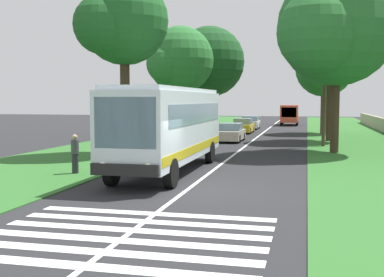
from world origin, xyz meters
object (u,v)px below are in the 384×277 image
trailing_car_0 (231,133)px  pedestrian (75,153)px  trailing_car_2 (251,123)px  roadside_tree_right_2 (333,29)px  roadside_tree_left_1 (122,24)px  roadside_tree_right_0 (329,46)px  roadside_tree_right_1 (323,70)px  utility_pole (324,85)px  trailing_car_1 (243,126)px  coach_bus (170,124)px  roadside_tree_left_2 (208,63)px  trailing_minibus_0 (290,113)px  roadside_tree_left_0 (180,62)px

trailing_car_0 → pedestrian: 18.47m
trailing_car_2 → roadside_tree_right_2: bearing=-162.4°
roadside_tree_left_1 → roadside_tree_right_0: size_ratio=0.99×
roadside_tree_right_1 → utility_pole: bearing=178.8°
trailing_car_1 → pedestrian: bearing=172.3°
coach_bus → trailing_car_2: 33.16m
coach_bus → roadside_tree_right_2: bearing=-37.5°
trailing_car_1 → roadside_tree_left_2: (0.24, 3.51, 6.09)m
roadside_tree_left_1 → trailing_car_0: bearing=-24.7°
coach_bus → pedestrian: bearing=112.6°
trailing_car_2 → trailing_car_0: bearing=-178.8°
roadside_tree_right_0 → roadside_tree_right_2: roadside_tree_right_2 is taller
trailing_car_2 → roadside_tree_left_2: size_ratio=0.42×
trailing_minibus_0 → roadside_tree_right_2: roadside_tree_right_2 is taller
roadside_tree_right_0 → trailing_minibus_0: bearing=8.7°
trailing_car_2 → roadside_tree_right_0: (-14.67, -7.57, 6.64)m
trailing_car_1 → trailing_car_2: 6.92m
coach_bus → roadside_tree_right_2: 13.16m
roadside_tree_left_2 → roadside_tree_right_2: size_ratio=0.93×
roadside_tree_left_0 → roadside_tree_right_0: (-0.50, -11.95, 0.94)m
coach_bus → roadside_tree_right_0: size_ratio=1.07×
roadside_tree_right_2 → utility_pole: size_ratio=1.38×
roadside_tree_right_0 → trailing_car_1: bearing=44.1°
roadside_tree_left_2 → roadside_tree_left_0: bearing=172.9°
roadside_tree_left_0 → roadside_tree_right_0: bearing=-92.4°
roadside_tree_left_0 → utility_pole: (-5.25, -11.52, -2.18)m
roadside_tree_left_2 → pedestrian: size_ratio=6.10×
coach_bus → trailing_car_0: coach_bus is taller
roadside_tree_left_1 → pedestrian: bearing=-174.6°
trailing_minibus_0 → utility_pole: size_ratio=0.75×
roadside_tree_left_0 → roadside_tree_right_2: size_ratio=0.84×
trailing_car_0 → pedestrian: (-18.01, 4.07, 0.24)m
coach_bus → roadside_tree_right_1: roadside_tree_right_1 is taller
utility_pole → pedestrian: utility_pole is taller
coach_bus → roadside_tree_right_2: size_ratio=1.01×
roadside_tree_left_0 → roadside_tree_right_2: bearing=-128.4°
coach_bus → roadside_tree_right_1: 28.31m
trailing_car_0 → trailing_car_1: same height
trailing_minibus_0 → roadside_tree_right_0: (-24.00, -3.68, 5.76)m
utility_pole → pedestrian: bearing=144.6°
coach_bus → trailing_car_0: 16.50m
trailing_minibus_0 → roadside_tree_left_0: roadside_tree_left_0 is taller
roadside_tree_left_0 → roadside_tree_right_0: 11.99m
pedestrian → trailing_car_0: bearing=-12.7°
pedestrian → roadside_tree_right_1: bearing=-21.2°
roadside_tree_left_0 → roadside_tree_right_2: 15.12m
trailing_car_1 → roadside_tree_right_2: (-16.63, -7.39, 6.70)m
roadside_tree_left_1 → roadside_tree_right_1: roadside_tree_left_1 is taller
trailing_minibus_0 → trailing_car_0: bearing=172.3°
roadside_tree_left_1 → roadside_tree_right_1: (21.05, -11.86, -1.55)m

